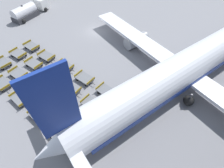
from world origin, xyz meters
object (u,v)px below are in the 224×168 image
(baggage_dolly_row_mid_a_col_b, at_px, (18,74))
(airplane, at_px, (191,64))
(baggage_dolly_row_mid_a_col_d, at_px, (55,100))
(baggage_dolly_row_far_col_c, at_px, (65,66))
(baggage_dolly_row_mid_a_col_e, at_px, (78,118))
(baggage_dolly_row_mid_b_col_a, at_px, (18,54))
(baggage_dolly_row_far_col_e, at_px, (107,91))
(baggage_dolly_row_near_col_d, at_px, (39,115))
(baggage_dolly_row_mid_b_col_d, at_px, (71,88))
(baggage_dolly_row_far_col_b, at_px, (47,56))
(baggage_dolly_row_near_col_c, at_px, (20,99))
(baggage_dolly_row_mid_a_col_a, at_px, (3,63))
(baggage_dolly_row_far_col_a, at_px, (32,46))
(baggage_dolly_row_near_col_e, at_px, (61,136))
(baggage_dolly_row_far_col_d, at_px, (85,78))
(baggage_dolly_row_near_col_b, at_px, (3,84))
(baggage_dolly_row_mid_b_col_b, at_px, (34,64))
(fuel_tanker_primary, at_px, (29,11))
(baggage_dolly_row_mid_a_col_c, at_px, (34,87))
(baggage_dolly_row_mid_b_col_e, at_px, (92,104))
(baggage_dolly_row_mid_b_col_c, at_px, (50,76))

(baggage_dolly_row_mid_a_col_b, bearing_deg, airplane, 48.95)
(baggage_dolly_row_mid_a_col_d, height_order, baggage_dolly_row_far_col_c, same)
(baggage_dolly_row_mid_a_col_b, relative_size, baggage_dolly_row_mid_a_col_e, 1.00)
(baggage_dolly_row_mid_b_col_a, height_order, baggage_dolly_row_far_col_e, same)
(baggage_dolly_row_mid_b_col_a, bearing_deg, baggage_dolly_row_mid_a_col_e, 3.57)
(baggage_dolly_row_near_col_d, height_order, baggage_dolly_row_mid_b_col_d, same)
(baggage_dolly_row_far_col_b, bearing_deg, airplane, 38.13)
(baggage_dolly_row_near_col_c, distance_m, baggage_dolly_row_mid_a_col_a, 8.57)
(baggage_dolly_row_far_col_a, distance_m, baggage_dolly_row_far_col_b, 4.20)
(baggage_dolly_row_near_col_e, xyz_separation_m, baggage_dolly_row_far_col_e, (-1.71, 7.80, 0.00))
(baggage_dolly_row_mid_a_col_d, relative_size, baggage_dolly_row_far_col_d, 1.00)
(baggage_dolly_row_near_col_b, distance_m, baggage_dolly_row_near_col_e, 12.35)
(baggage_dolly_row_mid_a_col_e, bearing_deg, baggage_dolly_row_mid_a_col_a, -166.91)
(baggage_dolly_row_mid_b_col_a, bearing_deg, baggage_dolly_row_mid_b_col_b, 14.05)
(fuel_tanker_primary, distance_m, baggage_dolly_row_far_col_d, 23.55)
(fuel_tanker_primary, bearing_deg, baggage_dolly_row_mid_a_col_c, -20.80)
(baggage_dolly_row_mid_a_col_c, distance_m, baggage_dolly_row_mid_a_col_d, 4.12)
(baggage_dolly_row_mid_b_col_e, bearing_deg, baggage_dolly_row_mid_a_col_d, -136.89)
(fuel_tanker_primary, distance_m, baggage_dolly_row_mid_a_col_a, 15.83)
(baggage_dolly_row_far_col_a, bearing_deg, baggage_dolly_row_mid_a_col_e, -5.03)
(airplane, bearing_deg, fuel_tanker_primary, -163.07)
(baggage_dolly_row_near_col_e, bearing_deg, baggage_dolly_row_far_col_d, 129.30)
(baggage_dolly_row_far_col_a, xyz_separation_m, baggage_dolly_row_far_col_c, (8.09, 1.88, 0.00))
(baggage_dolly_row_mid_a_col_c, height_order, baggage_dolly_row_mid_b_col_b, same)
(baggage_dolly_row_mid_a_col_c, bearing_deg, baggage_dolly_row_near_col_c, -70.72)
(baggage_dolly_row_mid_a_col_d, distance_m, baggage_dolly_row_mid_b_col_b, 8.53)
(fuel_tanker_primary, height_order, baggage_dolly_row_far_col_b, fuel_tanker_primary)
(baggage_dolly_row_mid_a_col_d, bearing_deg, baggage_dolly_row_near_col_e, -20.34)
(baggage_dolly_row_near_col_c, bearing_deg, baggage_dolly_row_mid_b_col_a, 161.34)
(baggage_dolly_row_mid_a_col_b, distance_m, baggage_dolly_row_mid_b_col_c, 4.72)
(baggage_dolly_row_mid_a_col_b, relative_size, baggage_dolly_row_mid_b_col_e, 1.00)
(baggage_dolly_row_mid_b_col_e, height_order, baggage_dolly_row_far_col_a, same)
(baggage_dolly_row_near_col_e, distance_m, baggage_dolly_row_mid_a_col_d, 5.08)
(baggage_dolly_row_mid_b_col_a, distance_m, baggage_dolly_row_far_col_d, 12.75)
(baggage_dolly_row_near_col_d, height_order, baggage_dolly_row_mid_b_col_a, same)
(baggage_dolly_row_near_col_c, height_order, baggage_dolly_row_near_col_e, same)
(baggage_dolly_row_mid_a_col_a, bearing_deg, fuel_tanker_primary, 142.97)
(fuel_tanker_primary, relative_size, baggage_dolly_row_far_col_d, 2.63)
(baggage_dolly_row_mid_a_col_e, xyz_separation_m, baggage_dolly_row_far_col_b, (-12.98, 2.31, 0.00))
(fuel_tanker_primary, height_order, baggage_dolly_row_near_col_d, fuel_tanker_primary)
(baggage_dolly_row_near_col_e, bearing_deg, baggage_dolly_row_near_col_c, -168.81)
(baggage_dolly_row_mid_a_col_c, xyz_separation_m, baggage_dolly_row_mid_a_col_d, (3.98, 1.07, 0.00))
(baggage_dolly_row_near_col_b, relative_size, baggage_dolly_row_mid_b_col_e, 1.00)
(baggage_dolly_row_mid_a_col_a, distance_m, baggage_dolly_row_mid_b_col_c, 8.44)
(baggage_dolly_row_mid_a_col_e, height_order, baggage_dolly_row_far_col_e, same)
(baggage_dolly_row_mid_a_col_a, xyz_separation_m, baggage_dolly_row_far_col_b, (2.81, 5.98, 0.00))
(baggage_dolly_row_far_col_b, bearing_deg, baggage_dolly_row_mid_b_col_d, -3.47)
(baggage_dolly_row_far_col_c, xyz_separation_m, baggage_dolly_row_far_col_d, (4.09, 0.91, 0.00))
(airplane, relative_size, baggage_dolly_row_mid_b_col_c, 13.08)
(baggage_dolly_row_mid_b_col_c, bearing_deg, baggage_dolly_row_far_col_d, 45.70)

